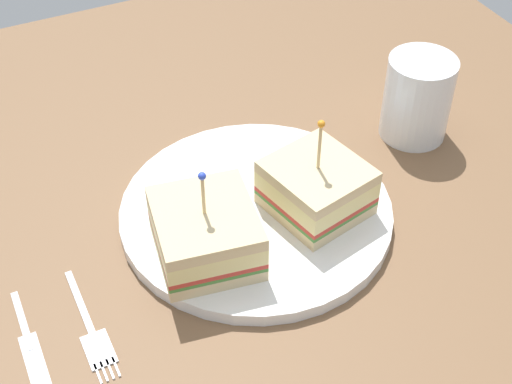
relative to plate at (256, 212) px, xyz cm
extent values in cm
cube|color=brown|center=(0.00, 0.00, -1.67)|extent=(93.10, 93.10, 2.00)
cylinder|color=white|center=(0.00, 0.00, 0.00)|extent=(26.17, 26.17, 1.33)
cube|color=beige|center=(2.42, 5.11, 1.25)|extent=(10.14, 9.82, 1.16)
cube|color=#478438|center=(2.42, 5.11, 2.03)|extent=(10.14, 9.82, 0.40)
cube|color=red|center=(2.42, 5.11, 2.48)|extent=(10.14, 9.82, 0.50)
cube|color=#EFE093|center=(2.42, 5.11, 3.64)|extent=(10.14, 9.82, 1.82)
cube|color=beige|center=(2.42, 5.11, 5.13)|extent=(10.14, 9.82, 1.16)
cylinder|color=tan|center=(2.42, 5.11, 7.91)|extent=(0.30, 0.30, 5.56)
sphere|color=orange|center=(2.42, 5.11, 10.69)|extent=(0.70, 0.70, 0.70)
cube|color=beige|center=(3.41, -6.51, 1.27)|extent=(10.66, 10.00, 1.21)
cube|color=#478438|center=(3.41, -6.51, 2.08)|extent=(10.66, 10.00, 0.40)
cube|color=red|center=(3.41, -6.51, 2.53)|extent=(10.66, 10.00, 0.50)
cube|color=#EFE093|center=(3.41, -6.51, 3.64)|extent=(10.66, 10.00, 1.73)
cube|color=beige|center=(3.41, -6.51, 5.11)|extent=(10.66, 10.00, 1.21)
cylinder|color=tan|center=(3.41, -6.51, 7.50)|extent=(0.30, 0.30, 4.77)
sphere|color=blue|center=(3.41, -6.51, 9.88)|extent=(0.70, 0.70, 0.70)
cylinder|color=silver|center=(-4.62, 21.20, 2.08)|extent=(6.35, 6.35, 5.50)
cylinder|color=white|center=(-4.62, 21.20, 3.96)|extent=(7.22, 7.22, 9.25)
cube|color=silver|center=(2.86, -18.29, -0.49)|extent=(7.48, 0.67, 0.35)
cube|color=silver|center=(8.40, -18.24, -0.49)|extent=(3.62, 2.24, 0.35)
cube|color=silver|center=(10.61, -18.97, -0.49)|extent=(2.00, 0.20, 0.35)
cube|color=silver|center=(10.60, -18.47, -0.49)|extent=(2.00, 0.20, 0.35)
cube|color=silver|center=(10.60, -17.97, -0.49)|extent=(2.00, 0.20, 0.35)
cube|color=silver|center=(10.59, -17.47, -0.49)|extent=(2.00, 0.20, 0.35)
cube|color=silver|center=(2.76, -23.23, -0.49)|extent=(6.67, 0.60, 0.35)
cube|color=silver|center=(7.89, -23.23, -0.49)|extent=(7.00, 1.51, 0.24)
camera|label=1|loc=(45.83, -21.89, 49.72)|focal=51.75mm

